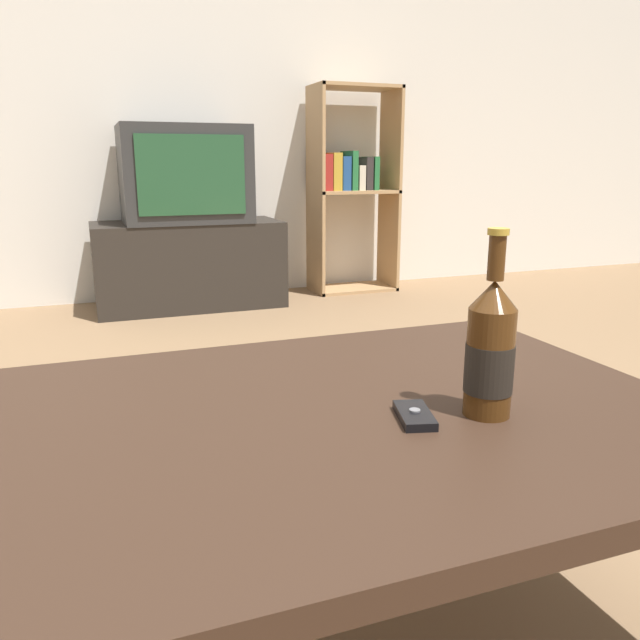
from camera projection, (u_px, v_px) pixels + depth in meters
The scene contains 8 objects.
ground_plane at pixel (302, 637), 1.10m from camera, with size 12.00×12.00×0.00m, color #846647.
back_wall at pixel (128, 74), 3.53m from camera, with size 8.00×0.05×2.60m.
coffee_table at pixel (300, 444), 1.01m from camera, with size 1.30×0.85×0.42m.
tv_stand at pixel (189, 264), 3.58m from camera, with size 1.04×0.48×0.49m.
television at pixel (184, 174), 3.46m from camera, with size 0.68×0.51×0.52m.
bookshelf at pixel (350, 185), 3.93m from camera, with size 0.53×0.30×1.27m.
beer_bottle at pixel (490, 351), 0.98m from camera, with size 0.08×0.08×0.30m.
cell_phone at pixel (415, 415), 0.98m from camera, with size 0.07×0.11×0.02m.
Camera 1 is at (-0.30, -0.88, 0.82)m, focal length 35.00 mm.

